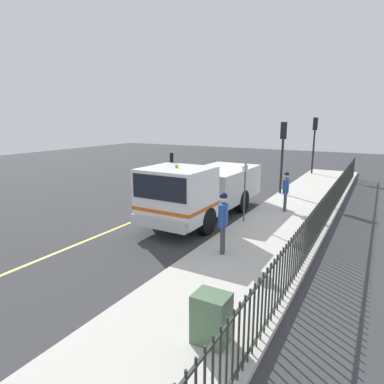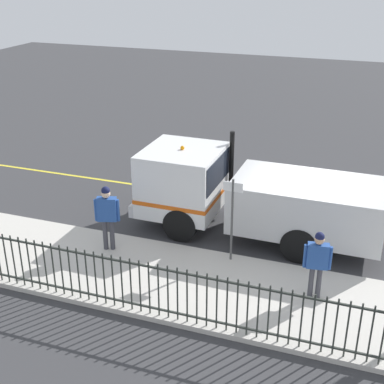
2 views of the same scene
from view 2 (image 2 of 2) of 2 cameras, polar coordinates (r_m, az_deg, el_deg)
The scene contains 9 objects.
ground_plane at distance 15.20m, azimuth 12.06°, elevation -5.28°, with size 59.93×59.93×0.00m, color #38383A.
sidewalk_slab at distance 12.55m, azimuth 9.94°, elevation -11.58°, with size 3.19×27.24×0.12m, color beige.
lane_marking at distance 17.10m, azimuth 13.13°, elevation -1.96°, with size 0.12×24.52×0.01m, color yellow.
work_truck at distance 14.90m, azimuth 5.23°, elevation 0.09°, with size 2.35×6.87×2.67m.
worker_standing at distance 13.97m, azimuth -9.08°, elevation -2.07°, with size 0.37×0.63×1.80m.
pedestrian_distant at distance 12.20m, azimuth 13.27°, elevation -6.92°, with size 0.29×0.62×1.68m.
iron_fence at distance 10.95m, azimuth 8.78°, elevation -12.77°, with size 0.04×23.19×1.29m.
traffic_cone at distance 16.88m, azimuth 12.54°, elevation -1.07°, with size 0.44×0.44×0.63m, color orange.
street_sign at distance 13.22m, azimuth 4.33°, elevation -1.96°, with size 0.06×0.50×2.23m.
Camera 2 is at (13.29, 1.39, 7.25)m, focal length 49.85 mm.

